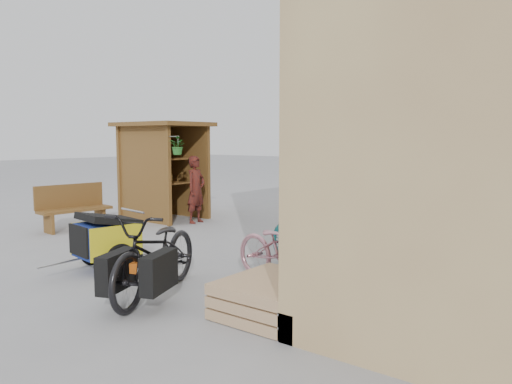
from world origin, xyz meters
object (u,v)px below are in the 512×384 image
Objects in this scene: kiosk at (160,157)px; shopping_carts at (465,200)px; bench at (73,206)px; bike_2 at (351,232)px; bike_1 at (316,235)px; bike_3 at (345,225)px; cargo_bike at (156,254)px; bike_5 at (375,218)px; bike_7 at (410,212)px; person_kiosk at (196,190)px; child_trailer at (106,237)px; bike_6 at (406,213)px; bike_0 at (287,250)px; pallet_stack at (273,297)px; bike_4 at (378,223)px.

shopping_carts is (6.28, 3.76, -0.99)m from kiosk.
bench is 6.21m from bike_2.
shopping_carts is at bearing 47.92° from bench.
bike_2 is at bearing 7.92° from bike_1.
bike_3 is at bearing 16.57° from bike_1.
cargo_bike is (-1.55, -8.01, -0.01)m from shopping_carts.
bike_5 is at bearing 7.77° from kiosk.
bike_2 is at bearing -164.53° from bike_5.
bike_2 is at bearing 167.21° from bike_7.
person_kiosk reaches higher than shopping_carts.
bike_1 is at bearing -18.59° from kiosk.
bike_1 is at bearing 176.25° from bike_3.
bike_6 is at bearing 72.40° from child_trailer.
bike_0 is at bearing 29.68° from child_trailer.
bike_5 is at bearing -14.44° from bike_3.
bike_0 is 3.58m from bike_5.
bike_2 is (0.90, 3.54, -0.14)m from cargo_bike.
bike_5 is (-0.34, 3.56, -0.04)m from bike_0.
pallet_stack is 0.73× the size of bike_4.
bike_1 is 1.21m from bike_2.
child_trailer is at bearing 133.00° from bike_1.
pallet_stack is 0.66× the size of bike_1.
person_kiosk reaches higher than bike_5.
bike_7 is (5.63, 2.00, -1.11)m from kiosk.
pallet_stack is at bearing -90.00° from shopping_carts.
bike_0 is (4.59, -2.89, -0.31)m from person_kiosk.
cargo_bike is at bearing -166.56° from pallet_stack.
person_kiosk is 1.02× the size of bike_2.
bike_2 is (-0.12, 2.12, -0.08)m from bike_0.
bike_5 is at bearing 11.58° from bike_1.
bike_4 is at bearing -35.13° from bike_3.
child_trailer is 0.98× the size of bike_3.
bench is 3.87m from child_trailer.
bike_2 is 0.97× the size of bike_3.
bike_6 is at bearing -179.69° from bike_7.
person_kiosk reaches higher than bike_1.
bike_4 is at bearing 56.11° from cargo_bike.
cargo_bike reaches higher than bike_4.
bike_2 is at bearing -98.28° from shopping_carts.
bike_0 reaches higher than bike_6.
bike_7 reaches higher than bike_4.
child_trailer reaches higher than bike_4.
kiosk reaches higher than bike_6.
bike_6 reaches higher than shopping_carts.
bike_2 is (5.63, -0.70, -1.14)m from kiosk.
bike_2 is 0.31m from bike_3.
kiosk reaches higher than cargo_bike.
bike_7 reaches higher than bike_2.
bike_2 is 1.07× the size of bike_7.
kiosk reaches higher than bike_2.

